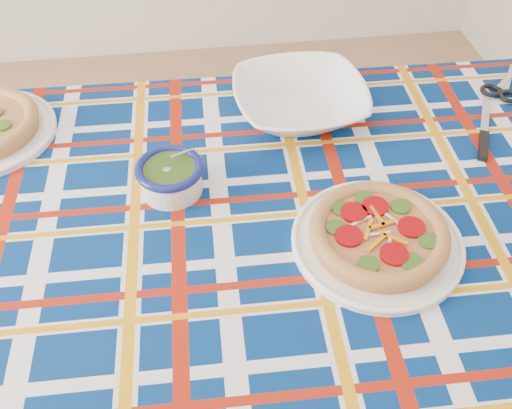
{
  "coord_description": "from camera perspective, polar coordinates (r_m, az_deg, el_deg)",
  "views": [
    {
      "loc": [
        0.44,
        -0.81,
        1.64
      ],
      "look_at": [
        0.54,
        -0.04,
        0.84
      ],
      "focal_mm": 40.0,
      "sensor_mm": 36.0,
      "label": 1
    }
  ],
  "objects": [
    {
      "name": "table_knife",
      "position": [
        1.45,
        21.95,
        8.1
      ],
      "size": [
        0.13,
        0.24,
        0.01
      ],
      "primitive_type": null,
      "rotation": [
        0.0,
        0.0,
        1.12
      ],
      "color": "silver",
      "rests_on": "tablecloth"
    },
    {
      "name": "main_focaccia_plate",
      "position": [
        1.07,
        12.19,
        -2.87
      ],
      "size": [
        0.37,
        0.37,
        0.06
      ],
      "primitive_type": null,
      "rotation": [
        0.0,
        0.0,
        -0.13
      ],
      "color": "#B26F3F",
      "rests_on": "tablecloth"
    },
    {
      "name": "kitchen_scissors",
      "position": [
        1.61,
        24.0,
        11.55
      ],
      "size": [
        0.21,
        0.23,
        0.02
      ],
      "primitive_type": null,
      "rotation": [
        0.0,
        0.0,
        0.86
      ],
      "color": "silver",
      "rests_on": "tablecloth"
    },
    {
      "name": "tablecloth",
      "position": [
        1.13,
        1.13,
        -5.19
      ],
      "size": [
        1.8,
        1.16,
        0.12
      ],
      "primitive_type": null,
      "rotation": [
        0.0,
        0.0,
        -0.02
      ],
      "color": "navy",
      "rests_on": "dining_table"
    },
    {
      "name": "pesto_bowl",
      "position": [
        1.16,
        -8.57,
        2.94
      ],
      "size": [
        0.16,
        0.16,
        0.08
      ],
      "primitive_type": null,
      "rotation": [
        0.0,
        0.0,
        0.14
      ],
      "color": "#213A0F",
      "rests_on": "tablecloth"
    },
    {
      "name": "dining_table",
      "position": [
        1.15,
        1.11,
        -6.03
      ],
      "size": [
        1.76,
        1.13,
        0.81
      ],
      "rotation": [
        0.0,
        0.0,
        -0.02
      ],
      "color": "brown",
      "rests_on": "floor"
    },
    {
      "name": "serving_bowl",
      "position": [
        1.35,
        4.4,
        10.34
      ],
      "size": [
        0.32,
        0.32,
        0.08
      ],
      "primitive_type": "imported",
      "rotation": [
        0.0,
        0.0,
        0.05
      ],
      "color": "white",
      "rests_on": "tablecloth"
    }
  ]
}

